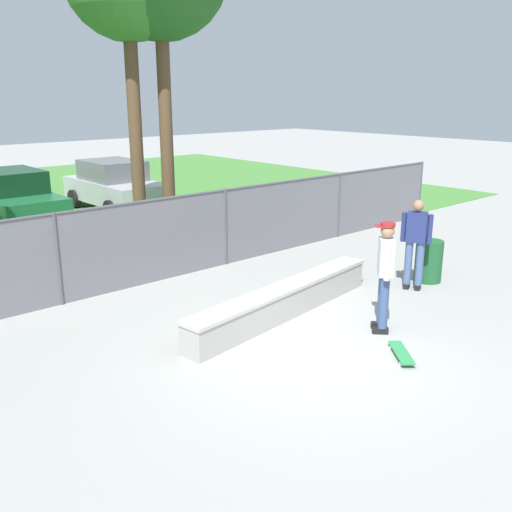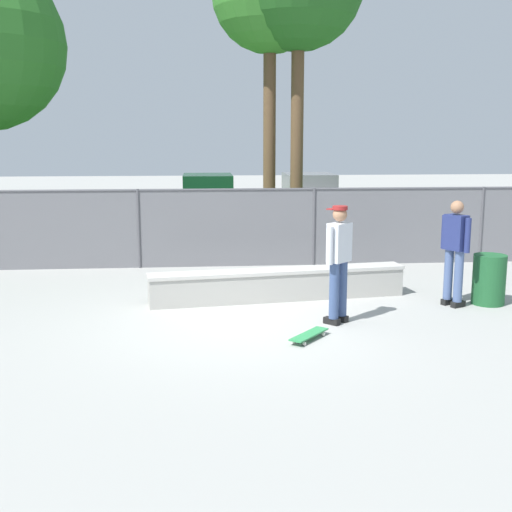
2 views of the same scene
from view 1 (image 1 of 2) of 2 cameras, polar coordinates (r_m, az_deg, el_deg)
The scene contains 9 objects.
ground_plane at distance 8.74m, azimuth 5.65°, elevation -9.83°, with size 80.00×80.00×0.00m, color #9E9E99.
concrete_ledge at distance 10.04m, azimuth 2.88°, elevation -4.51°, with size 4.65×1.13×0.55m.
skateboarder at distance 9.37m, azimuth 12.84°, elevation -1.55°, with size 0.47×0.45×1.84m.
skateboard at distance 8.85m, azimuth 14.43°, elevation -9.42°, with size 0.67×0.74×0.09m.
chainlink_fence at distance 11.78m, azimuth -10.56°, elevation 1.82°, with size 19.64×0.07×1.75m.
car_green at distance 18.07m, azimuth -23.32°, elevation 5.33°, with size 2.02×4.20×1.66m.
car_silver at distance 19.59m, azimuth -14.01°, elevation 6.91°, with size 2.02×4.20×1.66m.
bystander at distance 11.60m, azimuth 15.78°, elevation 1.51°, with size 0.40×0.55×1.82m.
trash_bin at distance 12.34m, azimuth 16.98°, elevation -0.48°, with size 0.56×0.56×0.87m, color #1E592D.
Camera 1 is at (-5.81, -5.30, 3.81)m, focal length 39.73 mm.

